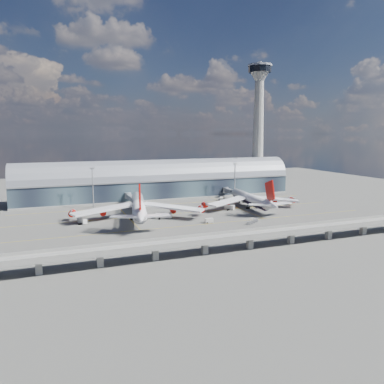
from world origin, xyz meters
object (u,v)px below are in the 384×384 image
object	(u,v)px
floodlight_mast_left	(93,187)
airliner_right	(251,199)
control_tower	(258,127)
airliner_left	(139,207)
service_truck_4	(221,199)
cargo_train_1	(258,234)
service_truck_1	(209,221)
service_truck_3	(272,204)
service_truck_2	(164,216)
service_truck_0	(82,221)
cargo_train_0	(245,235)
floodlight_mast_right	(235,180)
service_truck_5	(229,207)
cargo_train_2	(253,222)

from	to	relation	value
floodlight_mast_left	airliner_right	world-z (taller)	floodlight_mast_left
control_tower	airliner_left	world-z (taller)	control_tower
service_truck_4	cargo_train_1	world-z (taller)	service_truck_4
floodlight_mast_left	service_truck_4	xyz separation A→B (m)	(86.60, -5.87, -12.34)
service_truck_1	service_truck_3	distance (m)	63.06
service_truck_2	airliner_right	bearing A→B (deg)	-62.47
service_truck_3	service_truck_0	bearing A→B (deg)	-169.01
service_truck_3	cargo_train_0	size ratio (longest dim) A/B	1.30
airliner_left	cargo_train_0	bearing A→B (deg)	-43.86
control_tower	service_truck_1	bearing A→B (deg)	-132.22
cargo_train_0	cargo_train_1	size ratio (longest dim) A/B	0.58
service_truck_1	cargo_train_1	xyz separation A→B (m)	(10.85, -31.10, -0.47)
service_truck_3	cargo_train_0	distance (m)	78.26
floodlight_mast_right	airliner_left	distance (m)	90.20
service_truck_5	floodlight_mast_right	bearing A→B (deg)	18.47
service_truck_2	floodlight_mast_right	bearing A→B (deg)	-37.52
control_tower	airliner_left	size ratio (longest dim) A/B	1.32
airliner_right	service_truck_3	size ratio (longest dim) A/B	9.92
airliner_left	service_truck_4	distance (m)	75.54
airliner_left	cargo_train_2	distance (m)	62.39
floodlight_mast_right	cargo_train_1	xyz separation A→B (m)	(-36.94, -94.36, -12.85)
floodlight_mast_left	service_truck_1	xyz separation A→B (m)	(52.21, -63.26, -12.38)
floodlight_mast_left	cargo_train_0	xyz separation A→B (m)	(56.72, -93.98, -12.74)
airliner_left	airliner_right	bearing A→B (deg)	15.44
floodlight_mast_left	service_truck_3	size ratio (longest dim) A/B	3.80
airliner_right	service_truck_1	size ratio (longest dim) A/B	15.06
floodlight_mast_right	service_truck_3	world-z (taller)	floodlight_mast_right
floodlight_mast_right	airliner_left	bearing A→B (deg)	-153.13
cargo_train_0	airliner_left	bearing A→B (deg)	43.56
floodlight_mast_left	cargo_train_2	distance (m)	103.64
service_truck_2	service_truck_3	xyz separation A→B (m)	(76.08, 9.10, -0.07)
floodlight_mast_right	cargo_train_2	distance (m)	78.01
floodlight_mast_left	cargo_train_0	size ratio (longest dim) A/B	4.94
cargo_train_0	service_truck_3	bearing A→B (deg)	-33.00
airliner_right	service_truck_2	xyz separation A→B (m)	(-60.50, -9.30, -3.84)
floodlight_mast_left	service_truck_3	bearing A→B (deg)	-18.14
airliner_right	floodlight_mast_right	bearing A→B (deg)	84.53
cargo_train_0	cargo_train_1	distance (m)	6.35
airliner_left	service_truck_5	distance (m)	58.43
control_tower	airliner_left	xyz separation A→B (m)	(-115.23, -68.65, -44.79)
floodlight_mast_left	service_truck_3	world-z (taller)	floodlight_mast_left
service_truck_1	cargo_train_0	bearing A→B (deg)	-166.70
control_tower	service_truck_0	xyz separation A→B (m)	(-145.41, -68.95, -50.15)
service_truck_3	service_truck_4	xyz separation A→B (m)	(-22.33, 29.81, -0.31)
airliner_left	cargo_train_2	bearing A→B (deg)	-19.07
service_truck_4	cargo_train_0	size ratio (longest dim) A/B	0.93
service_truck_1	cargo_train_2	distance (m)	22.88
cargo_train_0	cargo_train_2	bearing A→B (deg)	-28.35
service_truck_3	service_truck_5	world-z (taller)	service_truck_3
airliner_left	cargo_train_1	bearing A→B (deg)	-39.71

